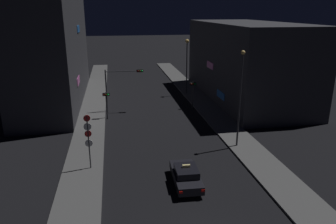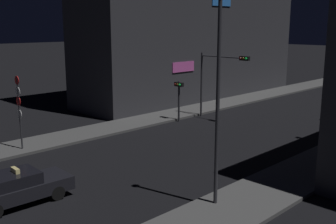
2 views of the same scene
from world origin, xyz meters
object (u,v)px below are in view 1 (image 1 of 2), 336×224
at_px(street_lamp_near_block, 240,93).
at_px(traffic_light_overhead, 121,81).
at_px(traffic_light_left_kerb, 106,100).
at_px(traffic_light_right_kerb, 193,89).
at_px(street_lamp_far_block, 187,56).
at_px(sign_pole_left, 88,137).
at_px(taxi, 186,175).

bearing_deg(street_lamp_near_block, traffic_light_overhead, 128.14).
relative_size(traffic_light_left_kerb, traffic_light_right_kerb, 0.93).
xyz_separation_m(traffic_light_left_kerb, street_lamp_far_block, (11.66, 9.55, 3.48)).
distance_m(sign_pole_left, street_lamp_near_block, 13.58).
bearing_deg(street_lamp_far_block, taxi, -102.96).
relative_size(traffic_light_left_kerb, street_lamp_near_block, 0.37).
xyz_separation_m(taxi, sign_pole_left, (-7.00, 3.52, 2.06)).
xyz_separation_m(traffic_light_left_kerb, traffic_light_right_kerb, (10.91, 2.66, 0.15)).
height_order(traffic_light_overhead, traffic_light_left_kerb, traffic_light_overhead).
bearing_deg(street_lamp_far_block, traffic_light_left_kerb, -140.68).
bearing_deg(traffic_light_right_kerb, traffic_light_left_kerb, -166.29).
bearing_deg(taxi, street_lamp_far_block, 77.04).
distance_m(traffic_light_left_kerb, street_lamp_near_block, 16.00).
bearing_deg(traffic_light_overhead, street_lamp_far_block, 34.67).
distance_m(sign_pole_left, street_lamp_far_block, 25.71).
relative_size(street_lamp_near_block, street_lamp_far_block, 1.09).
height_order(traffic_light_overhead, street_lamp_near_block, street_lamp_near_block).
height_order(taxi, traffic_light_overhead, traffic_light_overhead).
relative_size(sign_pole_left, street_lamp_far_block, 0.55).
distance_m(traffic_light_left_kerb, traffic_light_right_kerb, 11.23).
xyz_separation_m(taxi, traffic_light_left_kerb, (-5.78, 16.01, 1.61)).
xyz_separation_m(traffic_light_right_kerb, street_lamp_near_block, (1.05, -12.90, 2.70)).
height_order(sign_pole_left, street_lamp_far_block, street_lamp_far_block).
xyz_separation_m(traffic_light_overhead, traffic_light_right_kerb, (9.13, -0.06, -1.38)).
xyz_separation_m(sign_pole_left, street_lamp_far_block, (12.88, 22.04, 3.04)).
height_order(taxi, sign_pole_left, sign_pole_left).
relative_size(traffic_light_right_kerb, street_lamp_near_block, 0.39).
bearing_deg(traffic_light_overhead, street_lamp_near_block, -51.86).
xyz_separation_m(street_lamp_near_block, street_lamp_far_block, (-0.29, 19.79, 0.63)).
relative_size(traffic_light_left_kerb, sign_pole_left, 0.72).
relative_size(taxi, street_lamp_near_block, 0.51).
bearing_deg(street_lamp_far_block, street_lamp_near_block, -89.15).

